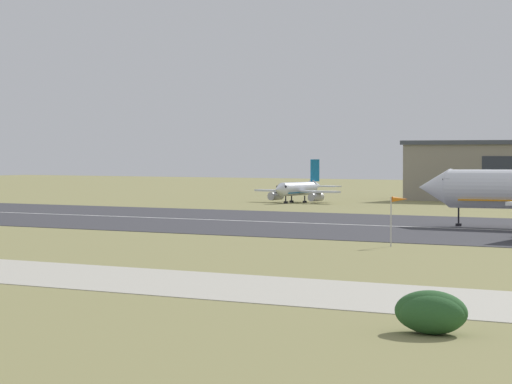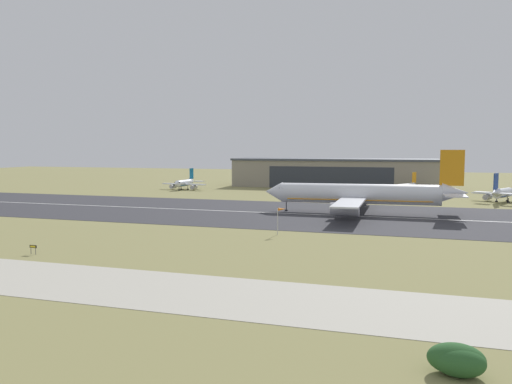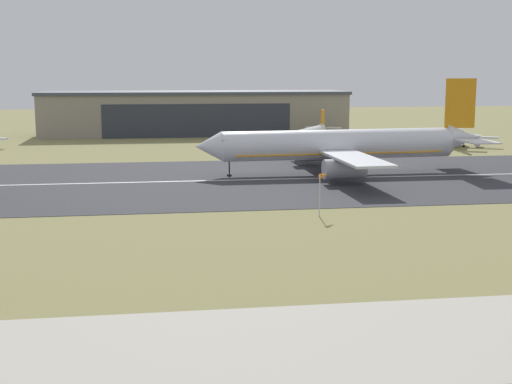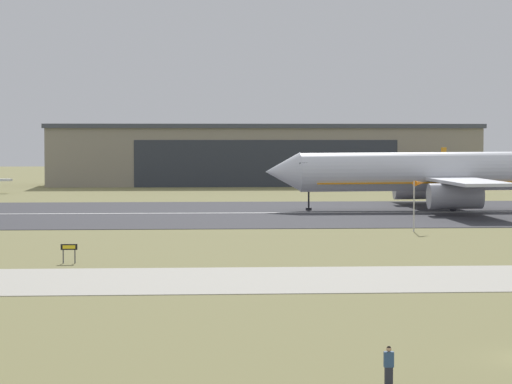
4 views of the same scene
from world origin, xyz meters
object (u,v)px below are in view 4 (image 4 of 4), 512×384
object	(u,v)px
airplane_landing	(453,173)
airplane_parked_east	(426,177)
runway_sign	(69,249)
windsock_pole	(418,186)
spectator_left	(389,365)

from	to	relation	value
airplane_landing	airplane_parked_east	xyz separation A→B (m)	(8.94, 60.74, -2.61)
runway_sign	windsock_pole	bearing A→B (deg)	41.62
spectator_left	runway_sign	bearing A→B (deg)	109.39
windsock_pole	airplane_parked_east	bearing A→B (deg)	77.77
windsock_pole	spectator_left	distance (m)	81.98
runway_sign	spectator_left	bearing A→B (deg)	-70.61
airplane_parked_east	windsock_pole	world-z (taller)	airplane_parked_east
airplane_landing	windsock_pole	size ratio (longest dim) A/B	9.64
airplane_landing	spectator_left	bearing A→B (deg)	-104.17
airplane_landing	runway_sign	xyz separation A→B (m)	(-46.82, -67.44, -4.04)
airplane_landing	windsock_pole	xyz separation A→B (m)	(-12.18, -36.67, -0.34)
runway_sign	airplane_parked_east	bearing A→B (deg)	66.49
airplane_parked_east	windsock_pole	size ratio (longest dim) A/B	4.46
airplane_landing	runway_sign	bearing A→B (deg)	-124.77
airplane_parked_east	runway_sign	bearing A→B (deg)	-113.51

